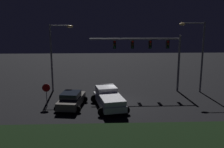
% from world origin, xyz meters
% --- Properties ---
extents(ground_plane, '(80.00, 80.00, 0.00)m').
position_xyz_m(ground_plane, '(0.00, 0.00, 0.00)').
color(ground_plane, black).
extents(grass_median, '(26.62, 5.66, 0.10)m').
position_xyz_m(grass_median, '(0.00, -8.87, 0.05)').
color(grass_median, black).
rests_on(grass_median, ground_plane).
extents(pickup_truck, '(3.58, 5.69, 1.80)m').
position_xyz_m(pickup_truck, '(-1.26, -2.02, 1.00)').
color(pickup_truck, silver).
rests_on(pickup_truck, ground_plane).
extents(car_sedan, '(2.90, 4.61, 1.51)m').
position_xyz_m(car_sedan, '(-4.78, -1.75, 0.74)').
color(car_sedan, '#514C47').
rests_on(car_sedan, ground_plane).
extents(traffic_signal_gantry, '(10.32, 0.56, 6.50)m').
position_xyz_m(traffic_signal_gantry, '(3.62, 3.44, 5.03)').
color(traffic_signal_gantry, slate).
rests_on(traffic_signal_gantry, ground_plane).
extents(street_lamp_left, '(2.69, 0.44, 7.70)m').
position_xyz_m(street_lamp_left, '(-7.07, 4.07, 4.90)').
color(street_lamp_left, slate).
rests_on(street_lamp_left, ground_plane).
extents(street_lamp_right, '(2.96, 0.44, 7.97)m').
position_xyz_m(street_lamp_right, '(8.86, 2.96, 5.07)').
color(street_lamp_right, slate).
rests_on(street_lamp_right, ground_plane).
extents(stop_sign, '(0.76, 0.08, 2.23)m').
position_xyz_m(stop_sign, '(-7.16, -1.49, 1.56)').
color(stop_sign, slate).
rests_on(stop_sign, ground_plane).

